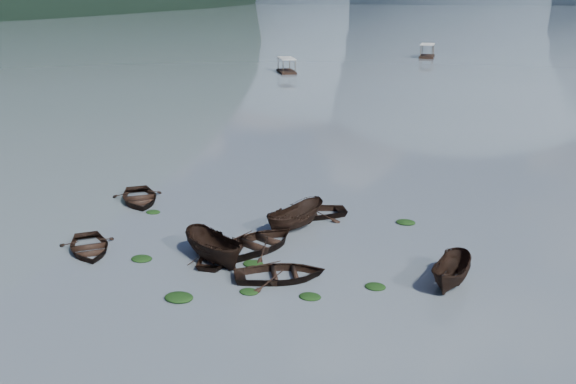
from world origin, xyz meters
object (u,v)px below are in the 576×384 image
(rowboat_3, at_px, (220,258))
(pontoon_left, at_px, (286,73))
(pontoon_centre, at_px, (427,57))
(rowboat_0, at_px, (89,251))

(rowboat_3, relative_size, pontoon_left, 0.63)
(rowboat_3, distance_m, pontoon_centre, 110.10)
(rowboat_0, relative_size, rowboat_3, 1.11)
(pontoon_left, relative_size, pontoon_centre, 0.89)
(rowboat_0, height_order, pontoon_centre, pontoon_centre)
(pontoon_left, xyz_separation_m, pontoon_centre, (19.15, 33.97, 0.00))
(rowboat_0, distance_m, rowboat_3, 7.18)
(rowboat_0, height_order, pontoon_left, pontoon_left)
(rowboat_3, bearing_deg, pontoon_centre, -92.30)
(rowboat_0, height_order, rowboat_3, rowboat_0)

